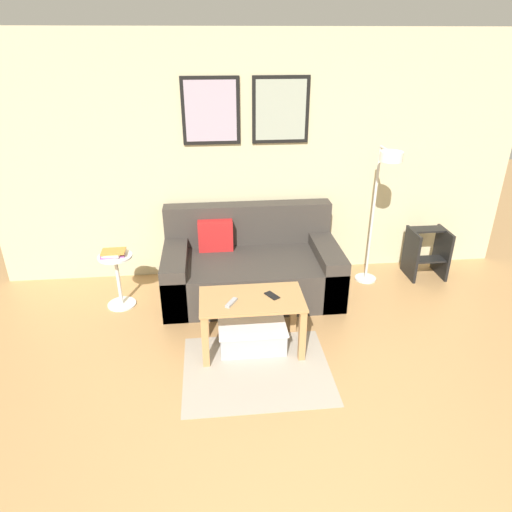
# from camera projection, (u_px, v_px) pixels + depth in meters

# --- Properties ---
(wall_back) EXTENTS (5.60, 0.09, 2.55)m
(wall_back) POSITION_uv_depth(u_px,v_px,m) (259.00, 160.00, 4.81)
(wall_back) COLOR #C6BC93
(wall_back) RESTS_ON ground_plane
(area_rug) EXTENTS (1.19, 0.97, 0.01)m
(area_rug) POSITION_uv_depth(u_px,v_px,m) (257.00, 369.00, 3.73)
(area_rug) COLOR #A39989
(area_rug) RESTS_ON ground_plane
(couch) EXTENTS (1.78, 1.00, 0.86)m
(couch) POSITION_uv_depth(u_px,v_px,m) (251.00, 267.00, 4.77)
(couch) COLOR #38332D
(couch) RESTS_ON ground_plane
(coffee_table) EXTENTS (0.87, 0.49, 0.50)m
(coffee_table) POSITION_uv_depth(u_px,v_px,m) (252.00, 310.00, 3.84)
(coffee_table) COLOR #AD7F4C
(coffee_table) RESTS_ON ground_plane
(storage_bin) EXTENTS (0.58, 0.40, 0.22)m
(storage_bin) POSITION_uv_depth(u_px,v_px,m) (252.00, 335.00, 3.98)
(storage_bin) COLOR #9EA3A8
(storage_bin) RESTS_ON ground_plane
(floor_lamp) EXTENTS (0.23, 0.51, 1.50)m
(floor_lamp) POSITION_uv_depth(u_px,v_px,m) (383.00, 190.00, 4.48)
(floor_lamp) COLOR silver
(floor_lamp) RESTS_ON ground_plane
(side_table) EXTENTS (0.33, 0.33, 0.55)m
(side_table) POSITION_uv_depth(u_px,v_px,m) (118.00, 276.00, 4.50)
(side_table) COLOR silver
(side_table) RESTS_ON ground_plane
(book_stack) EXTENTS (0.24, 0.18, 0.05)m
(book_stack) POSITION_uv_depth(u_px,v_px,m) (113.00, 253.00, 4.39)
(book_stack) COLOR #8C4C93
(book_stack) RESTS_ON side_table
(remote_control) EXTENTS (0.11, 0.15, 0.02)m
(remote_control) POSITION_uv_depth(u_px,v_px,m) (231.00, 303.00, 3.71)
(remote_control) COLOR #99999E
(remote_control) RESTS_ON coffee_table
(cell_phone) EXTENTS (0.13, 0.15, 0.01)m
(cell_phone) POSITION_uv_depth(u_px,v_px,m) (272.00, 295.00, 3.83)
(cell_phone) COLOR black
(cell_phone) RESTS_ON coffee_table
(step_stool) EXTENTS (0.40, 0.37, 0.55)m
(step_stool) POSITION_uv_depth(u_px,v_px,m) (427.00, 252.00, 5.09)
(step_stool) COLOR black
(step_stool) RESTS_ON ground_plane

